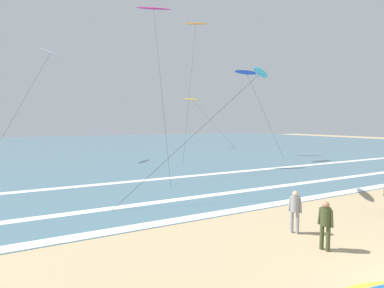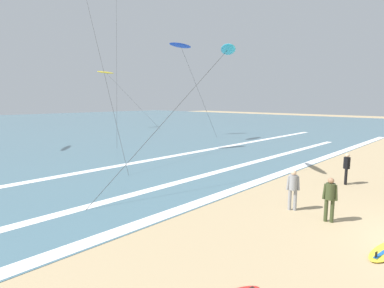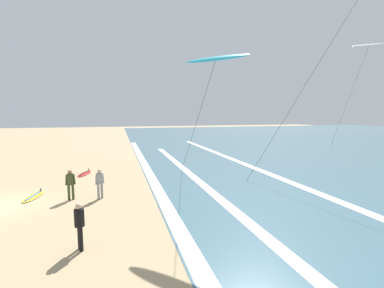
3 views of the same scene
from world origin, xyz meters
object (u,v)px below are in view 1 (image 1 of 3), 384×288
Objects in this scene: surfer_left_far at (295,208)px; kite_orange_low_near at (196,25)px; surfer_background_far at (326,221)px; kite_cyan_high_right at (260,73)px; kite_blue_far_left at (246,73)px; kite_white_high_left at (50,53)px; kite_yellow_far_right at (192,100)px; kite_magenta_mid_center at (154,9)px.

surfer_left_far is 0.09× the size of kite_orange_low_near.
kite_orange_low_near reaches higher than surfer_background_far.
kite_cyan_high_right is 1.00× the size of kite_blue_far_left.
kite_white_high_left reaches higher than kite_blue_far_left.
kite_yellow_far_right is (13.82, 37.57, 7.29)m from surfer_background_far.
kite_blue_far_left is (11.01, 17.52, 8.64)m from surfer_left_far.
kite_yellow_far_right reaches higher than kite_cyan_high_right.
kite_white_high_left is 0.81× the size of kite_magenta_mid_center.
surfer_left_far is at bearing -117.25° from kite_cyan_high_right.
kite_cyan_high_right is 1.16× the size of kite_yellow_far_right.
kite_magenta_mid_center is at bearing 100.42° from kite_cyan_high_right.
surfer_left_far is 0.11× the size of kite_magenta_mid_center.
kite_yellow_far_right is at bearing 65.87° from kite_orange_low_near.
kite_cyan_high_right is at bearing -79.58° from kite_magenta_mid_center.
kite_orange_low_near is 14.84m from kite_yellow_far_right.
kite_cyan_high_right reaches higher than surfer_left_far.
kite_cyan_high_right is at bearing 62.75° from surfer_left_far.
surfer_background_far is (-0.21, -1.46, 0.00)m from surfer_left_far.
surfer_background_far is at bearing -108.48° from kite_orange_low_near.
kite_orange_low_near is 1.72× the size of kite_blue_far_left.
kite_white_high_left is at bearing 105.50° from surfer_background_far.
surfer_left_far is at bearing 81.82° from surfer_background_far.
surfer_left_far is at bearing -110.66° from kite_yellow_far_right.
kite_magenta_mid_center is at bearing 87.73° from surfer_background_far.
kite_cyan_high_right is 14.85m from kite_blue_far_left.
kite_orange_low_near reaches higher than kite_magenta_mid_center.
surfer_left_far is 0.16× the size of kite_cyan_high_right.
kite_yellow_far_right is at bearing 69.80° from surfer_background_far.
kite_yellow_far_right reaches higher than surfer_background_far.
kite_yellow_far_right is (10.82, 30.68, 1.28)m from kite_cyan_high_right.
kite_orange_low_near is (8.61, 24.94, 15.68)m from surfer_left_far.
kite_magenta_mid_center is 1.50× the size of kite_blue_far_left.
kite_orange_low_near is 2.00× the size of kite_yellow_far_right.
kite_cyan_high_right is (2.79, 5.43, 6.01)m from surfer_left_far.
kite_magenta_mid_center reaches higher than kite_blue_far_left.
kite_white_high_left is 1.21× the size of kite_cyan_high_right.
kite_magenta_mid_center is at bearing 88.22° from surfer_left_far.
kite_white_high_left is at bearing 116.90° from kite_cyan_high_right.
kite_white_high_left is 23.82m from kite_yellow_far_right.
kite_orange_low_near is 17.49m from kite_white_high_left.
kite_blue_far_left reaches higher than kite_cyan_high_right.
kite_blue_far_left is (10.46, -0.13, -4.90)m from kite_magenta_mid_center.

